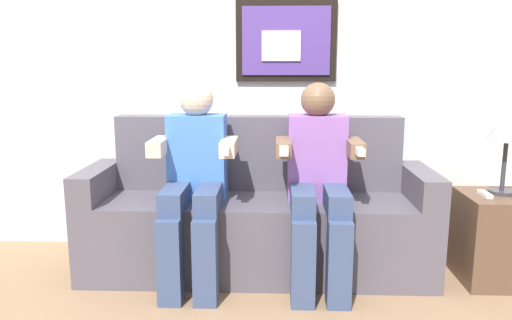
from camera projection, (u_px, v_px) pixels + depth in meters
The scene contains 8 objects.
ground_plane at pixel (255, 293), 2.65m from camera, with size 5.72×5.72×0.00m, color #8C6B4C.
back_wall_assembly at pixel (260, 49), 3.15m from camera, with size 4.40×0.10×2.60m.
couch at pixel (257, 219), 2.91m from camera, with size 2.00×0.58×0.90m.
person_on_left at pixel (195, 176), 2.70m from camera, with size 0.46×0.56×1.11m.
person_on_right at pixel (318, 177), 2.68m from camera, with size 0.46×0.56×1.11m.
side_table_right at pixel (497, 238), 2.77m from camera, with size 0.40×0.40×0.50m.
table_lamp at pixel (508, 130), 2.68m from camera, with size 0.22×0.22×0.46m.
spare_remote_on_table at pixel (485, 194), 2.70m from camera, with size 0.04×0.13×0.02m, color white.
Camera 1 is at (0.10, -2.46, 1.21)m, focal length 34.70 mm.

